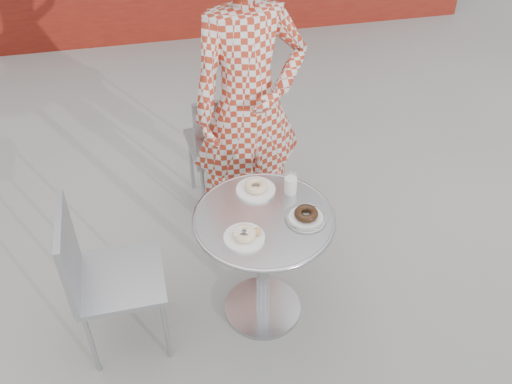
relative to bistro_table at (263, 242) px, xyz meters
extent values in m
plane|color=#9E9C96|center=(-0.03, -0.03, -0.54)|extent=(60.00, 60.00, 0.00)
cylinder|color=silver|center=(0.00, 0.00, -0.52)|extent=(0.43, 0.43, 0.03)
cylinder|color=silver|center=(0.00, 0.00, -0.18)|extent=(0.07, 0.07, 0.68)
cylinder|color=silver|center=(0.00, 0.00, 0.16)|extent=(0.68, 0.68, 0.02)
torus|color=silver|center=(0.00, 0.00, 0.16)|extent=(0.71, 0.71, 0.02)
cube|color=#9EA0A5|center=(-0.04, 0.99, -0.07)|extent=(0.47, 0.47, 0.03)
cube|color=#9EA0A5|center=(-0.03, 0.78, 0.16)|extent=(0.44, 0.07, 0.44)
cube|color=#9EA0A5|center=(-0.73, -0.02, -0.08)|extent=(0.43, 0.43, 0.03)
cube|color=#9EA0A5|center=(-0.93, -0.02, 0.15)|extent=(0.04, 0.43, 0.43)
imported|color=#AF311A|center=(0.07, 0.70, 0.38)|extent=(0.73, 0.54, 1.84)
cylinder|color=white|center=(0.00, 0.20, 0.18)|extent=(0.20, 0.20, 0.01)
torus|color=tan|center=(0.00, 0.20, 0.21)|extent=(0.12, 0.12, 0.04)
cylinder|color=white|center=(-0.12, -0.12, 0.18)|extent=(0.19, 0.19, 0.01)
torus|color=tan|center=(-0.12, -0.12, 0.21)|extent=(0.11, 0.11, 0.04)
sphere|color=#B77A3F|center=(-0.06, -0.12, 0.21)|extent=(0.04, 0.04, 0.04)
cylinder|color=white|center=(0.20, -0.05, 0.18)|extent=(0.20, 0.20, 0.01)
torus|color=black|center=(0.20, -0.05, 0.21)|extent=(0.12, 0.12, 0.04)
torus|color=black|center=(0.20, -0.05, 0.19)|extent=(0.20, 0.20, 0.02)
cylinder|color=white|center=(0.17, 0.15, 0.22)|extent=(0.06, 0.06, 0.09)
cylinder|color=white|center=(0.17, 0.15, 0.23)|extent=(0.07, 0.07, 0.11)
camera|label=1|loc=(-0.46, -1.98, 2.07)|focal=40.00mm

